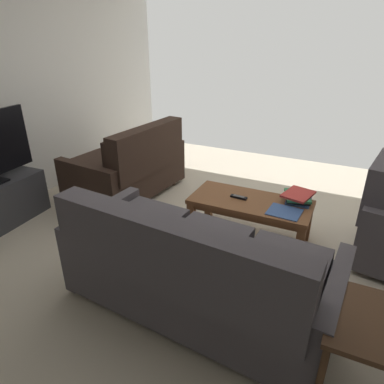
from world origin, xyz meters
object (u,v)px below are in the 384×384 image
at_px(coffee_table, 250,207).
at_px(loose_magazine, 284,212).
at_px(loveseat_near, 130,166).
at_px(end_table, 380,337).
at_px(book_stack, 298,197).
at_px(sofa_main, 194,269).
at_px(tv_remote, 239,197).

height_order(coffee_table, loose_magazine, loose_magazine).
relative_size(loveseat_near, coffee_table, 1.28).
height_order(loveseat_near, end_table, loveseat_near).
bearing_deg(end_table, book_stack, -66.74).
relative_size(loveseat_near, book_stack, 4.12).
bearing_deg(loveseat_near, sofa_main, 136.51).
bearing_deg(book_stack, loose_magazine, 77.04).
bearing_deg(book_stack, end_table, 113.26).
height_order(coffee_table, book_stack, book_stack).
bearing_deg(loose_magazine, sofa_main, 162.66).
bearing_deg(loveseat_near, book_stack, 174.95).
bearing_deg(book_stack, tv_remote, 19.05).
height_order(sofa_main, loveseat_near, loveseat_near).
height_order(loveseat_near, loose_magazine, loveseat_near).
distance_m(sofa_main, loveseat_near, 2.13).
height_order(sofa_main, end_table, sofa_main).
bearing_deg(loveseat_near, tv_remote, 166.61).
height_order(sofa_main, tv_remote, sofa_main).
distance_m(sofa_main, book_stack, 1.37).
xyz_separation_m(tv_remote, loose_magazine, (-0.45, 0.10, -0.01)).
xyz_separation_m(loveseat_near, end_table, (-2.66, 1.70, 0.12)).
xyz_separation_m(sofa_main, tv_remote, (0.05, -1.11, 0.05)).
xyz_separation_m(loveseat_near, loose_magazine, (-1.95, 0.45, 0.05)).
distance_m(book_stack, tv_remote, 0.55).
bearing_deg(tv_remote, coffee_table, -177.92).
xyz_separation_m(coffee_table, book_stack, (-0.40, -0.17, 0.11)).
bearing_deg(sofa_main, coffee_table, -93.31).
relative_size(loveseat_near, end_table, 2.46).
bearing_deg(tv_remote, end_table, 131.09).
xyz_separation_m(end_table, book_stack, (0.65, -1.52, -0.03)).
bearing_deg(book_stack, coffee_table, 23.53).
height_order(sofa_main, loose_magazine, sofa_main).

